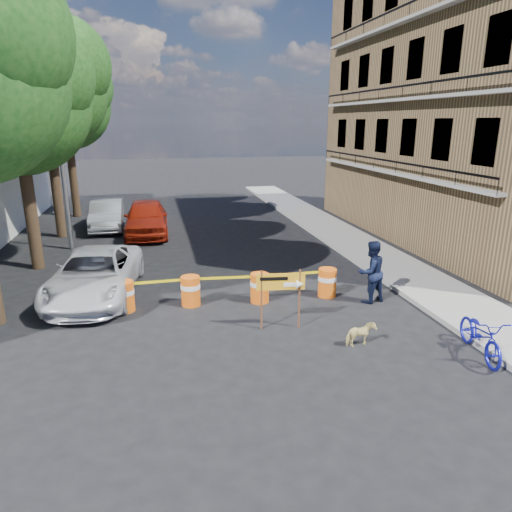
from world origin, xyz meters
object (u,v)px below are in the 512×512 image
pedestrian (371,272)px  sedan_silver (107,215)px  sedan_red (146,218)px  barrel_far_right (327,282)px  suv_white (95,275)px  barrel_mid_left (191,290)px  detour_sign (286,286)px  barrel_far_left (124,296)px  dog (361,335)px  bicycle (484,316)px  barrel_mid_right (260,287)px

pedestrian → sedan_silver: size_ratio=0.43×
sedan_red → barrel_far_right: bearing=-59.1°
pedestrian → suv_white: pedestrian is taller
barrel_mid_left → pedestrian: 5.42m
barrel_mid_left → detour_sign: size_ratio=0.55×
barrel_far_left → pedestrian: (7.22, -0.90, 0.49)m
barrel_far_right → dog: bearing=-97.2°
bicycle → sedan_silver: size_ratio=0.45×
dog → pedestrian: bearing=-39.2°
barrel_mid_right → sedan_red: (-3.37, 9.62, 0.37)m
dog → suv_white: (-6.64, 4.91, 0.41)m
sedan_silver → detour_sign: bearing=-68.6°
barrel_mid_right → pedestrian: pedestrian is taller
barrel_far_left → sedan_silver: sedan_silver is taller
bicycle → dog: 2.80m
barrel_mid_left → sedan_silver: 11.64m
barrel_far_left → detour_sign: (4.21, -2.13, 0.71)m
detour_sign → sedan_silver: (-5.59, 13.32, -0.46)m
sedan_silver → sedan_red: bearing=-43.1°
barrel_mid_right → sedan_silver: (-5.34, 11.37, 0.25)m
barrel_mid_left → dog: (3.81, -3.53, -0.16)m
barrel_far_right → sedan_red: sedan_red is taller
barrel_mid_left → barrel_mid_right: 2.07m
barrel_far_left → sedan_red: (0.59, 9.43, 0.37)m
barrel_mid_left → suv_white: 3.16m
barrel_far_left → suv_white: suv_white is taller
barrel_mid_right → detour_sign: 2.09m
barrel_far_left → dog: barrel_far_left is taller
detour_sign → pedestrian: (3.01, 1.23, -0.22)m
detour_sign → sedan_red: (-3.62, 11.57, -0.34)m
bicycle → barrel_far_left: bearing=163.7°
dog → suv_white: 8.26m
barrel_mid_right → suv_white: suv_white is taller
barrel_far_right → pedestrian: 1.39m
barrel_far_right → bicycle: 4.85m
barrel_far_right → dog: size_ratio=1.23×
barrel_far_left → bicycle: (8.22, -4.54, 0.52)m
barrel_mid_left → bicycle: 7.81m
pedestrian → sedan_silver: (-8.60, 12.09, -0.23)m
barrel_far_right → detour_sign: bearing=-134.6°
barrel_mid_right → detour_sign: size_ratio=0.55×
barrel_mid_left → barrel_far_left: bearing=-179.4°
barrel_mid_right → suv_white: size_ratio=0.17×
detour_sign → bicycle: 4.68m
barrel_far_right → sedan_silver: size_ratio=0.20×
detour_sign → sedan_red: bearing=115.4°
detour_sign → barrel_mid_right: bearing=105.3°
barrel_mid_left → sedan_red: bearing=97.9°
sedan_red → dog: bearing=-67.4°
barrel_far_left → pedestrian: pedestrian is taller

